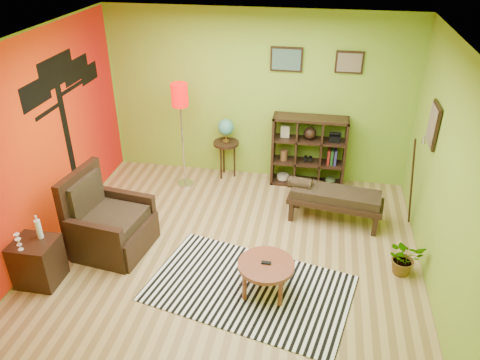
% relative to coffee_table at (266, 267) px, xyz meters
% --- Properties ---
extents(ground, '(5.00, 5.00, 0.00)m').
position_rel_coffee_table_xyz_m(ground, '(-0.56, 0.70, -0.36)').
color(ground, tan).
rests_on(ground, ground).
extents(room_shell, '(5.04, 4.54, 2.82)m').
position_rel_coffee_table_xyz_m(room_shell, '(-0.65, 0.71, 1.44)').
color(room_shell, '#86B22E').
rests_on(room_shell, ground).
extents(zebra_rug, '(2.66, 1.93, 0.01)m').
position_rel_coffee_table_xyz_m(zebra_rug, '(-0.19, -0.01, -0.35)').
color(zebra_rug, white).
rests_on(zebra_rug, ground).
extents(coffee_table, '(0.67, 0.67, 0.43)m').
position_rel_coffee_table_xyz_m(coffee_table, '(0.00, 0.00, 0.00)').
color(coffee_table, brown).
rests_on(coffee_table, ground).
extents(armchair, '(1.04, 1.04, 1.12)m').
position_rel_coffee_table_xyz_m(armchair, '(-2.20, 0.48, -0.02)').
color(armchair, black).
rests_on(armchair, ground).
extents(side_cabinet, '(0.50, 0.46, 0.91)m').
position_rel_coffee_table_xyz_m(side_cabinet, '(-2.76, -0.32, -0.05)').
color(side_cabinet, black).
rests_on(side_cabinet, ground).
extents(floor_lamp, '(0.26, 0.26, 1.76)m').
position_rel_coffee_table_xyz_m(floor_lamp, '(-1.68, 2.33, 1.07)').
color(floor_lamp, silver).
rests_on(floor_lamp, ground).
extents(globe_table, '(0.43, 0.43, 1.06)m').
position_rel_coffee_table_xyz_m(globe_table, '(-1.05, 2.75, 0.44)').
color(globe_table, black).
rests_on(globe_table, ground).
extents(cube_shelf, '(1.20, 0.35, 1.20)m').
position_rel_coffee_table_xyz_m(cube_shelf, '(0.35, 2.73, 0.24)').
color(cube_shelf, black).
rests_on(cube_shelf, ground).
extents(bench, '(1.42, 0.67, 0.63)m').
position_rel_coffee_table_xyz_m(bench, '(0.76, 1.68, 0.05)').
color(bench, black).
rests_on(bench, ground).
extents(potted_plant, '(0.54, 0.58, 0.37)m').
position_rel_coffee_table_xyz_m(potted_plant, '(1.67, 0.64, -0.17)').
color(potted_plant, '#26661E').
rests_on(potted_plant, ground).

